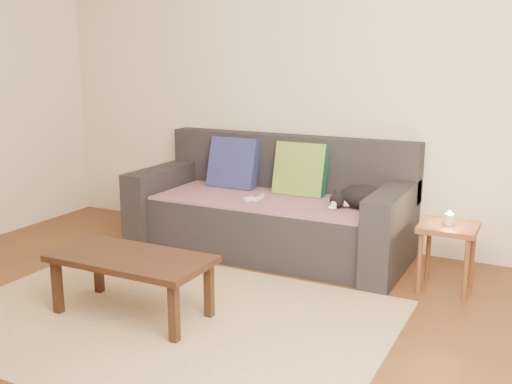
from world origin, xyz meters
TOP-DOWN VIEW (x-y plane):
  - ground at (0.00, 0.00)m, footprint 4.50×4.50m
  - back_wall at (0.00, 2.00)m, footprint 4.50×0.04m
  - sofa at (0.00, 1.57)m, footprint 2.10×0.94m
  - throw_blanket at (0.00, 1.48)m, footprint 1.66×0.74m
  - cushion_navy at (-0.43, 1.74)m, footprint 0.41×0.21m
  - cushion_green at (0.16, 1.74)m, footprint 0.41×0.20m
  - cat at (0.72, 1.50)m, footprint 0.39×0.29m
  - wii_remote_a at (-0.04, 1.42)m, footprint 0.04×0.15m
  - wii_remote_b at (-0.07, 1.38)m, footprint 0.09×0.15m
  - side_table at (1.35, 1.34)m, footprint 0.35×0.35m
  - candle at (1.35, 1.34)m, footprint 0.06×0.06m
  - rug at (0.00, 0.15)m, footprint 2.50×1.80m
  - coffee_table at (-0.20, 0.11)m, footprint 0.93×0.47m

SIDE VIEW (x-z plane):
  - ground at x=0.00m, z-range 0.00..0.00m
  - rug at x=0.00m, z-range 0.00..0.01m
  - sofa at x=0.00m, z-range -0.13..0.74m
  - coffee_table at x=-0.20m, z-range 0.14..0.51m
  - side_table at x=1.35m, z-range 0.14..0.58m
  - throw_blanket at x=0.00m, z-range 0.42..0.44m
  - wii_remote_a at x=-0.04m, z-range 0.44..0.47m
  - wii_remote_b at x=-0.07m, z-range 0.44..0.47m
  - candle at x=1.35m, z-range 0.43..0.52m
  - cat at x=0.72m, z-range 0.44..0.60m
  - cushion_navy at x=-0.43m, z-range 0.42..0.84m
  - cushion_green at x=0.16m, z-range 0.42..0.84m
  - back_wall at x=0.00m, z-range 0.00..2.60m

